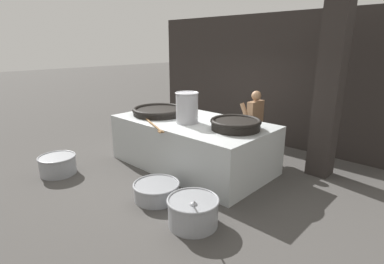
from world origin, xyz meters
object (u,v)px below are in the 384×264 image
Objects in this scene: giant_wok_near at (159,111)px; prep_bowl_vegetables at (193,210)px; prep_bowl_meat at (58,164)px; cook at (254,123)px; giant_wok_far at (236,124)px; prep_bowl_extra at (157,190)px; stock_pot at (187,107)px.

prep_bowl_vegetables is (2.57, -1.58, -0.90)m from giant_wok_near.
giant_wok_near is 2.48m from prep_bowl_meat.
prep_bowl_meat is at bearing 55.86° from cook.
giant_wok_far is 1.33m from cook.
giant_wok_far reaches higher than prep_bowl_meat.
stock_pot is at bearing 111.99° from prep_bowl_extra.
prep_bowl_vegetables is at bearing -31.53° from giant_wok_near.
prep_bowl_extra is at bearing -107.12° from giant_wok_far.
stock_pot is at bearing 48.91° from prep_bowl_meat.
giant_wok_far is at bearing 105.79° from cook.
stock_pot is 2.98m from prep_bowl_meat.
prep_bowl_meat reaches higher than prep_bowl_extra.
giant_wok_near is 1.45× the size of prep_bowl_vegetables.
prep_bowl_vegetables is at bearing -7.74° from prep_bowl_extra.
giant_wok_far reaches higher than giant_wok_near.
cook reaches higher than giant_wok_near.
prep_bowl_vegetables is at bearing -43.56° from stock_pot.
stock_pot is 2.43m from prep_bowl_vegetables.
prep_bowl_vegetables reaches higher than prep_bowl_meat.
prep_bowl_extra is at bearing -68.01° from stock_pot.
giant_wok_far is 1.15× the size of prep_bowl_vegetables.
cook is at bearing 65.56° from stock_pot.
cook is 2.13× the size of prep_bowl_meat.
giant_wok_far is 1.97m from prep_bowl_extra.
prep_bowl_meat is (-2.50, -3.61, -0.66)m from cook.
cook reaches higher than prep_bowl_extra.
prep_bowl_vegetables is (0.51, -1.76, -0.92)m from giant_wok_far.
prep_bowl_meat is at bearing -131.09° from stock_pot.
giant_wok_far reaches higher than prep_bowl_extra.
cook is 4.44m from prep_bowl_meat.
stock_pot is (-1.04, -0.29, 0.22)m from giant_wok_far.
prep_bowl_vegetables is 1.02m from prep_bowl_extra.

